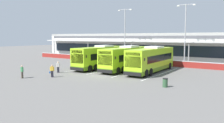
% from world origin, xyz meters
% --- Properties ---
extents(ground_plane, '(200.00, 200.00, 0.00)m').
position_xyz_m(ground_plane, '(0.00, 0.00, 0.00)').
color(ground_plane, '#605E5B').
extents(terminal_building, '(70.00, 13.00, 6.00)m').
position_xyz_m(terminal_building, '(-0.00, 26.91, 3.01)').
color(terminal_building, silver).
rests_on(terminal_building, ground).
extents(red_barrier_wall, '(60.00, 0.40, 1.10)m').
position_xyz_m(red_barrier_wall, '(0.00, 14.50, 0.56)').
color(red_barrier_wall, maroon).
rests_on(red_barrier_wall, ground).
extents(coach_bus_leftmost, '(3.16, 12.22, 3.78)m').
position_xyz_m(coach_bus_leftmost, '(-4.44, 5.96, 1.79)').
color(coach_bus_leftmost, '#9ED11E').
rests_on(coach_bus_leftmost, ground).
extents(coach_bus_left_centre, '(3.16, 12.22, 3.78)m').
position_xyz_m(coach_bus_left_centre, '(0.19, 6.48, 1.79)').
color(coach_bus_left_centre, '#9ED11E').
rests_on(coach_bus_left_centre, ground).
extents(coach_bus_centre, '(3.16, 12.22, 3.78)m').
position_xyz_m(coach_bus_centre, '(4.41, 6.59, 1.79)').
color(coach_bus_centre, '#9ED11E').
rests_on(coach_bus_centre, ground).
extents(bay_stripe_far_west, '(0.14, 13.00, 0.01)m').
position_xyz_m(bay_stripe_far_west, '(-6.30, 6.00, 0.00)').
color(bay_stripe_far_west, silver).
rests_on(bay_stripe_far_west, ground).
extents(bay_stripe_west, '(0.14, 13.00, 0.01)m').
position_xyz_m(bay_stripe_west, '(-2.10, 6.00, 0.00)').
color(bay_stripe_west, silver).
rests_on(bay_stripe_west, ground).
extents(bay_stripe_mid_west, '(0.14, 13.00, 0.01)m').
position_xyz_m(bay_stripe_mid_west, '(2.10, 6.00, 0.00)').
color(bay_stripe_mid_west, silver).
rests_on(bay_stripe_mid_west, ground).
extents(bay_stripe_centre, '(0.14, 13.00, 0.01)m').
position_xyz_m(bay_stripe_centre, '(6.30, 6.00, 0.00)').
color(bay_stripe_centre, silver).
rests_on(bay_stripe_centre, ground).
extents(pedestrian_with_handbag, '(0.61, 0.53, 1.62)m').
position_xyz_m(pedestrian_with_handbag, '(-4.30, -4.68, 0.86)').
color(pedestrian_with_handbag, black).
rests_on(pedestrian_with_handbag, ground).
extents(pedestrian_in_dark_coat, '(0.45, 0.44, 1.62)m').
position_xyz_m(pedestrian_in_dark_coat, '(-6.52, -1.61, 0.87)').
color(pedestrian_in_dark_coat, black).
rests_on(pedestrian_in_dark_coat, ground).
extents(pedestrian_child, '(0.54, 0.33, 1.62)m').
position_xyz_m(pedestrian_child, '(-6.87, -7.27, 0.87)').
color(pedestrian_child, '#4C4238').
rests_on(pedestrian_child, ground).
extents(lamp_post_west, '(3.24, 0.28, 11.00)m').
position_xyz_m(lamp_post_west, '(-6.60, 17.16, 6.29)').
color(lamp_post_west, '#9E9EA3').
rests_on(lamp_post_west, ground).
extents(lamp_post_centre, '(3.24, 0.28, 11.00)m').
position_xyz_m(lamp_post_centre, '(6.07, 17.09, 6.29)').
color(lamp_post_centre, '#9E9EA3').
rests_on(lamp_post_centre, ground).
extents(litter_bin, '(0.54, 0.54, 0.93)m').
position_xyz_m(litter_bin, '(9.88, -2.04, 0.47)').
color(litter_bin, '#2D5133').
rests_on(litter_bin, ground).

